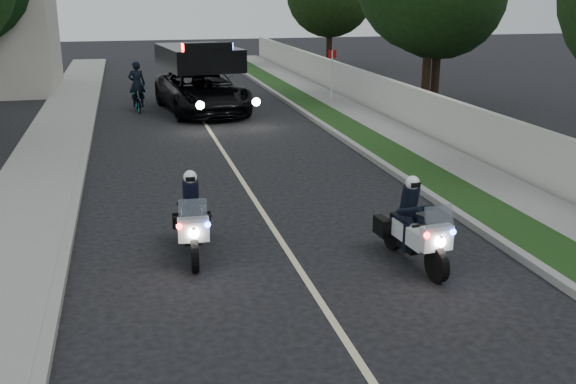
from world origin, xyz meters
name	(u,v)px	position (x,y,z in m)	size (l,w,h in m)	color
ground	(327,312)	(0.00, 0.00, 0.00)	(120.00, 120.00, 0.00)	black
curb_right	(359,149)	(4.10, 10.00, 0.07)	(0.20, 60.00, 0.15)	gray
grass_verge	(380,148)	(4.80, 10.00, 0.08)	(1.20, 60.00, 0.16)	#193814
sidewalk_right	(419,145)	(6.10, 10.00, 0.08)	(1.40, 60.00, 0.16)	gray
property_wall	(450,123)	(7.10, 10.00, 0.75)	(0.22, 60.00, 1.50)	beige
curb_left	(83,165)	(-4.10, 10.00, 0.07)	(0.20, 60.00, 0.15)	gray
sidewalk_left	(42,167)	(-5.20, 10.00, 0.08)	(2.00, 60.00, 0.16)	gray
lane_marking	(228,159)	(0.00, 10.00, 0.00)	(0.12, 50.00, 0.01)	#BFB78C
police_moto_left	(194,254)	(-1.76, 2.84, 0.00)	(0.66, 1.89, 1.61)	silver
police_moto_right	(412,264)	(2.06, 1.43, 0.00)	(0.67, 1.92, 1.63)	silver
police_suv	(203,112)	(0.21, 18.09, 0.00)	(2.92, 6.31, 3.07)	black
bicycle	(139,112)	(-2.34, 18.77, 0.00)	(0.56, 1.59, 0.83)	black
cyclist	(139,112)	(-2.34, 18.77, 0.00)	(0.67, 0.44, 1.85)	black
sign_post	(331,103)	(6.00, 18.97, 0.00)	(0.37, 0.37, 2.38)	#A3160B
tree_right_c	(433,105)	(10.12, 17.34, 0.00)	(5.47, 5.47, 9.11)	#143510
tree_right_d	(424,107)	(9.53, 17.00, 0.00)	(6.19, 6.19, 10.32)	#1B3C14
tree_right_e	(329,69)	(9.79, 31.65, 0.00)	(5.39, 5.39, 8.99)	#1A3510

